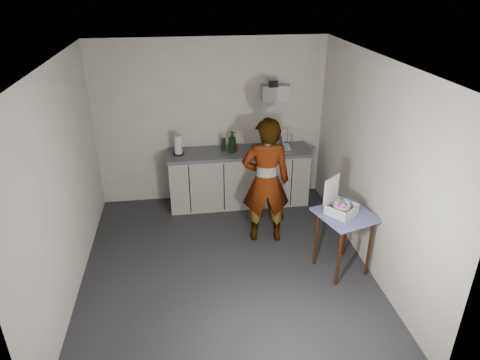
{
  "coord_description": "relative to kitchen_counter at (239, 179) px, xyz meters",
  "views": [
    {
      "loc": [
        -0.45,
        -4.46,
        3.42
      ],
      "look_at": [
        0.24,
        0.45,
        1.01
      ],
      "focal_mm": 32.0,
      "sensor_mm": 36.0,
      "label": 1
    }
  ],
  "objects": [
    {
      "name": "ground",
      "position": [
        -0.4,
        -1.7,
        -0.43
      ],
      "size": [
        4.0,
        4.0,
        0.0
      ],
      "primitive_type": "plane",
      "color": "#292A2E",
      "rests_on": "ground"
    },
    {
      "name": "wall_back",
      "position": [
        -0.4,
        0.29,
        0.87
      ],
      "size": [
        3.6,
        0.02,
        2.6
      ],
      "primitive_type": "cube",
      "color": "beige",
      "rests_on": "ground"
    },
    {
      "name": "wall_right",
      "position": [
        1.39,
        -1.7,
        0.87
      ],
      "size": [
        0.02,
        4.0,
        2.6
      ],
      "primitive_type": "cube",
      "color": "beige",
      "rests_on": "ground"
    },
    {
      "name": "wall_left",
      "position": [
        -2.19,
        -1.7,
        0.87
      ],
      "size": [
        0.02,
        4.0,
        2.6
      ],
      "primitive_type": "cube",
      "color": "beige",
      "rests_on": "ground"
    },
    {
      "name": "ceiling",
      "position": [
        -0.4,
        -1.7,
        2.17
      ],
      "size": [
        3.6,
        4.0,
        0.01
      ],
      "primitive_type": "cube",
      "color": "silver",
      "rests_on": "wall_back"
    },
    {
      "name": "kitchen_counter",
      "position": [
        0.0,
        0.0,
        0.0
      ],
      "size": [
        2.24,
        0.62,
        0.91
      ],
      "color": "black",
      "rests_on": "ground"
    },
    {
      "name": "wall_shelf",
      "position": [
        0.6,
        0.22,
        1.32
      ],
      "size": [
        0.42,
        0.18,
        0.37
      ],
      "color": "silver",
      "rests_on": "ground"
    },
    {
      "name": "side_table",
      "position": [
        1.04,
        -1.94,
        0.28
      ],
      "size": [
        0.79,
        0.79,
        0.81
      ],
      "rotation": [
        0.0,
        0.0,
        0.31
      ],
      "color": "#37180C",
      "rests_on": "ground"
    },
    {
      "name": "standing_man",
      "position": [
        0.21,
        -1.1,
        0.47
      ],
      "size": [
        0.69,
        0.49,
        1.79
      ],
      "primitive_type": "imported",
      "rotation": [
        0.0,
        0.0,
        3.05
      ],
      "color": "#B2A593",
      "rests_on": "ground"
    },
    {
      "name": "soap_bottle",
      "position": [
        -0.11,
        -0.03,
        0.65
      ],
      "size": [
        0.17,
        0.17,
        0.33
      ],
      "primitive_type": "imported",
      "rotation": [
        0.0,
        0.0,
        0.43
      ],
      "color": "black",
      "rests_on": "kitchen_counter"
    },
    {
      "name": "soda_can",
      "position": [
        -0.05,
        -0.01,
        0.54
      ],
      "size": [
        0.06,
        0.06,
        0.11
      ],
      "primitive_type": "cylinder",
      "color": "red",
      "rests_on": "kitchen_counter"
    },
    {
      "name": "dark_bottle",
      "position": [
        -0.23,
        0.04,
        0.59
      ],
      "size": [
        0.06,
        0.06,
        0.22
      ],
      "primitive_type": "cylinder",
      "color": "black",
      "rests_on": "kitchen_counter"
    },
    {
      "name": "paper_towel",
      "position": [
        -0.93,
        -0.0,
        0.63
      ],
      "size": [
        0.17,
        0.17,
        0.31
      ],
      "color": "black",
      "rests_on": "kitchen_counter"
    },
    {
      "name": "dish_rack",
      "position": [
        0.61,
        0.01,
        0.55
      ],
      "size": [
        0.42,
        0.31,
        0.29
      ],
      "color": "silver",
      "rests_on": "kitchen_counter"
    },
    {
      "name": "bakery_box",
      "position": [
        0.96,
        -1.91,
        0.48
      ],
      "size": [
        0.44,
        0.44,
        0.43
      ],
      "rotation": [
        0.0,
        0.0,
        0.69
      ],
      "color": "silver",
      "rests_on": "side_table"
    }
  ]
}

